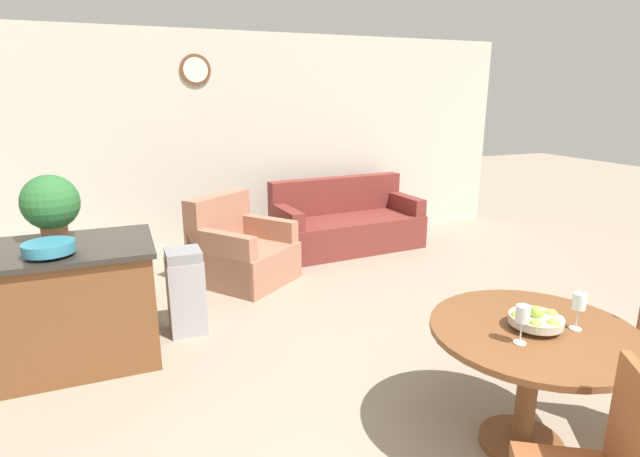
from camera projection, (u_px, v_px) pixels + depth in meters
wall_back at (229, 143)px, 6.33m from camera, size 8.00×0.09×2.70m
dining_table at (531, 357)px, 2.73m from camera, size 1.11×1.11×0.74m
fruit_bowl at (536, 319)px, 2.67m from camera, size 0.28×0.28×0.13m
wine_glass_left at (523, 316)px, 2.49m from camera, size 0.07×0.07×0.21m
wine_glass_right at (579, 303)px, 2.64m from camera, size 0.07×0.07×0.21m
kitchen_island at (77, 303)px, 3.72m from camera, size 1.14×0.87×0.91m
teal_bowl at (49, 248)px, 3.35m from camera, size 0.33×0.33×0.10m
potted_plant at (51, 204)px, 3.66m from camera, size 0.41×0.41×0.49m
trash_bin at (186, 291)px, 4.18m from camera, size 0.29×0.30×0.72m
couch at (346, 225)px, 6.51m from camera, size 1.93×0.97×0.89m
armchair at (241, 253)px, 5.36m from camera, size 1.21×1.22×0.92m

